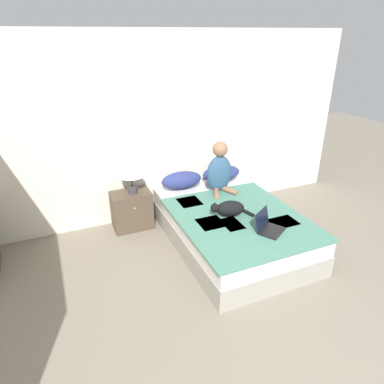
# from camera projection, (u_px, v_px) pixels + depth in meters

# --- Properties ---
(wall_back) EXTENTS (5.93, 0.05, 2.55)m
(wall_back) POSITION_uv_depth(u_px,v_px,m) (159.00, 130.00, 4.69)
(wall_back) COLOR silver
(wall_back) RESTS_ON ground_plane
(bed) EXTENTS (1.45, 2.14, 0.48)m
(bed) POSITION_uv_depth(u_px,v_px,m) (231.00, 227.00, 4.37)
(bed) COLOR #9E998E
(bed) RESTS_ON ground_plane
(pillow_near) EXTENTS (0.59, 0.30, 0.23)m
(pillow_near) POSITION_uv_depth(u_px,v_px,m) (182.00, 180.00, 4.85)
(pillow_near) COLOR navy
(pillow_near) RESTS_ON bed
(pillow_far) EXTENTS (0.59, 0.30, 0.23)m
(pillow_far) POSITION_uv_depth(u_px,v_px,m) (221.00, 173.00, 5.08)
(pillow_far) COLOR navy
(pillow_far) RESTS_ON bed
(person_sitting) EXTENTS (0.37, 0.36, 0.71)m
(person_sitting) POSITION_uv_depth(u_px,v_px,m) (220.00, 170.00, 4.67)
(person_sitting) COLOR #33567A
(person_sitting) RESTS_ON bed
(cat_tabby) EXTENTS (0.50, 0.29, 0.19)m
(cat_tabby) POSITION_uv_depth(u_px,v_px,m) (229.00, 208.00, 4.10)
(cat_tabby) COLOR black
(cat_tabby) RESTS_ON bed
(laptop_open) EXTENTS (0.39, 0.38, 0.23)m
(laptop_open) POSITION_uv_depth(u_px,v_px,m) (268.00, 227.00, 3.81)
(laptop_open) COLOR black
(laptop_open) RESTS_ON bed
(nightstand) EXTENTS (0.53, 0.37, 0.53)m
(nightstand) POSITION_uv_depth(u_px,v_px,m) (132.00, 210.00, 4.72)
(nightstand) COLOR brown
(nightstand) RESTS_ON ground_plane
(table_lamp) EXTENTS (0.32, 0.32, 0.43)m
(table_lamp) POSITION_uv_depth(u_px,v_px,m) (131.00, 171.00, 4.49)
(table_lamp) COLOR #38383D
(table_lamp) RESTS_ON nightstand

